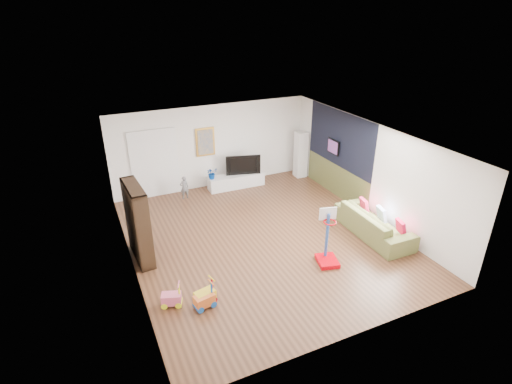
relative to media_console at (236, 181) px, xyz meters
name	(u,v)px	position (x,y,z in m)	size (l,w,h in m)	color
floor	(262,238)	(-0.60, -3.27, -0.22)	(6.50, 7.50, 0.00)	brown
ceiling	(263,138)	(-0.60, -3.27, 2.48)	(6.50, 7.50, 0.00)	white
wall_back	(213,146)	(-0.60, 0.48, 1.13)	(6.50, 0.00, 2.70)	white
wall_front	(359,276)	(-0.60, -7.02, 1.13)	(6.50, 0.00, 2.70)	white
wall_left	(127,218)	(-3.85, -3.27, 1.13)	(0.00, 7.50, 2.70)	silver
wall_right	(368,170)	(2.65, -3.27, 1.13)	(0.00, 7.50, 2.70)	silver
navy_accent	(340,139)	(2.63, -1.87, 1.63)	(0.01, 3.20, 1.70)	black
olive_wainscot	(336,180)	(2.63, -1.87, 0.28)	(0.01, 3.20, 1.00)	brown
doorway	(155,164)	(-2.50, 0.44, 0.83)	(1.45, 0.06, 2.10)	white
painting_back	(205,142)	(-0.85, 0.44, 1.33)	(0.62, 0.06, 0.92)	gold
artwork_right	(333,147)	(2.57, -1.67, 1.33)	(0.04, 0.56, 0.46)	#7F3F8C
media_console	(236,181)	(0.00, 0.00, 0.00)	(1.87, 0.47, 0.44)	silver
tall_cabinet	(301,154)	(2.40, -0.06, 0.59)	(0.38, 0.38, 1.61)	silver
bookshelf	(138,223)	(-3.59, -2.83, 0.72)	(0.33, 1.28, 1.87)	#2F1F13
sofa	(374,223)	(2.11, -4.33, 0.12)	(2.33, 0.91, 0.68)	olive
basketball_hoop	(329,238)	(0.30, -4.90, 0.46)	(0.47, 0.57, 1.36)	#C5000C
ride_on_yellow	(205,292)	(-2.74, -5.04, 0.05)	(0.41, 0.25, 0.54)	yellow
ride_on_orange	(204,296)	(-2.79, -5.15, 0.05)	(0.40, 0.25, 0.54)	orange
ride_on_pink	(171,295)	(-3.37, -4.82, 0.04)	(0.39, 0.24, 0.52)	#D4597A
child	(184,188)	(-1.79, -0.13, 0.15)	(0.27, 0.18, 0.74)	slate
tv	(243,164)	(0.26, 0.04, 0.55)	(1.13, 0.15, 0.65)	black
vase_plant	(212,173)	(-0.82, 0.03, 0.41)	(0.34, 0.30, 0.38)	navy
pillow_left	(401,227)	(2.34, -5.02, 0.32)	(0.09, 0.35, 0.35)	red
pillow_center	(382,214)	(2.37, -4.29, 0.32)	(0.10, 0.37, 0.37)	white
pillow_right	(364,205)	(2.30, -3.66, 0.32)	(0.09, 0.35, 0.35)	#C82048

